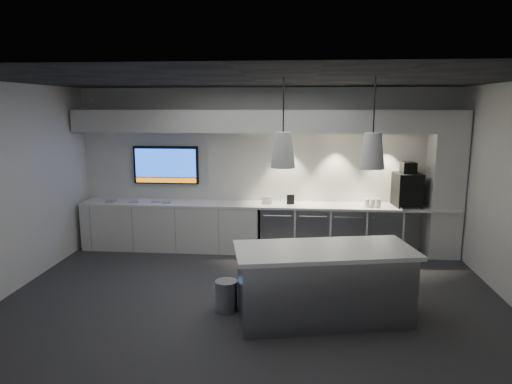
# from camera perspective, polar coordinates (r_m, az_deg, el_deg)

# --- Properties ---
(floor) EXTENTS (7.00, 7.00, 0.00)m
(floor) POSITION_cam_1_polar(r_m,az_deg,el_deg) (6.59, -0.35, -13.19)
(floor) COLOR #303032
(floor) RESTS_ON ground
(ceiling) EXTENTS (7.00, 7.00, 0.00)m
(ceiling) POSITION_cam_1_polar(r_m,az_deg,el_deg) (6.03, -0.38, 13.87)
(ceiling) COLOR black
(ceiling) RESTS_ON wall_back
(wall_back) EXTENTS (7.00, 0.00, 7.00)m
(wall_back) POSITION_cam_1_polar(r_m,az_deg,el_deg) (8.59, 1.20, 2.90)
(wall_back) COLOR silver
(wall_back) RESTS_ON floor
(wall_front) EXTENTS (7.00, 0.00, 7.00)m
(wall_front) POSITION_cam_1_polar(r_m,az_deg,el_deg) (3.73, -4.00, -7.59)
(wall_front) COLOR silver
(wall_front) RESTS_ON floor
(wall_left) EXTENTS (0.00, 7.00, 7.00)m
(wall_left) POSITION_cam_1_polar(r_m,az_deg,el_deg) (7.34, -28.72, 0.22)
(wall_left) COLOR silver
(wall_left) RESTS_ON floor
(back_counter) EXTENTS (6.80, 0.65, 0.04)m
(back_counter) POSITION_cam_1_polar(r_m,az_deg,el_deg) (8.38, 1.04, -1.60)
(back_counter) COLOR white
(back_counter) RESTS_ON left_base_cabinets
(left_base_cabinets) EXTENTS (3.30, 0.63, 0.86)m
(left_base_cabinets) POSITION_cam_1_polar(r_m,az_deg,el_deg) (8.78, -10.47, -4.23)
(left_base_cabinets) COLOR silver
(left_base_cabinets) RESTS_ON floor
(fridge_unit_a) EXTENTS (0.60, 0.61, 0.85)m
(fridge_unit_a) POSITION_cam_1_polar(r_m,az_deg,el_deg) (8.48, 2.72, -4.64)
(fridge_unit_a) COLOR gray
(fridge_unit_a) RESTS_ON floor
(fridge_unit_b) EXTENTS (0.60, 0.61, 0.85)m
(fridge_unit_b) POSITION_cam_1_polar(r_m,az_deg,el_deg) (8.48, 6.99, -4.71)
(fridge_unit_b) COLOR gray
(fridge_unit_b) RESTS_ON floor
(fridge_unit_c) EXTENTS (0.60, 0.61, 0.85)m
(fridge_unit_c) POSITION_cam_1_polar(r_m,az_deg,el_deg) (8.52, 11.24, -4.75)
(fridge_unit_c) COLOR gray
(fridge_unit_c) RESTS_ON floor
(fridge_unit_d) EXTENTS (0.60, 0.61, 0.85)m
(fridge_unit_d) POSITION_cam_1_polar(r_m,az_deg,el_deg) (8.62, 15.42, -4.77)
(fridge_unit_d) COLOR gray
(fridge_unit_d) RESTS_ON floor
(backsplash) EXTENTS (4.60, 0.03, 1.30)m
(backsplash) POSITION_cam_1_polar(r_m,az_deg,el_deg) (8.57, 9.24, 3.08)
(backsplash) COLOR silver
(backsplash) RESTS_ON wall_back
(soffit) EXTENTS (6.90, 0.60, 0.40)m
(soffit) POSITION_cam_1_polar(r_m,az_deg,el_deg) (8.22, 1.09, 8.84)
(soffit) COLOR silver
(soffit) RESTS_ON wall_back
(column) EXTENTS (0.55, 0.55, 2.60)m
(column) POSITION_cam_1_polar(r_m,az_deg,el_deg) (8.71, 22.55, 0.86)
(column) COLOR silver
(column) RESTS_ON floor
(wall_tv) EXTENTS (1.25, 0.07, 0.72)m
(wall_tv) POSITION_cam_1_polar(r_m,az_deg,el_deg) (8.86, -11.19, 3.33)
(wall_tv) COLOR black
(wall_tv) RESTS_ON wall_back
(island) EXTENTS (2.35, 1.37, 0.94)m
(island) POSITION_cam_1_polar(r_m,az_deg,el_deg) (5.90, 8.42, -11.26)
(island) COLOR gray
(island) RESTS_ON floor
(bin) EXTENTS (0.30, 0.30, 0.41)m
(bin) POSITION_cam_1_polar(r_m,az_deg,el_deg) (6.17, -3.73, -12.82)
(bin) COLOR gray
(bin) RESTS_ON floor
(coffee_machine) EXTENTS (0.48, 0.65, 0.79)m
(coffee_machine) POSITION_cam_1_polar(r_m,az_deg,el_deg) (8.55, 18.37, 0.45)
(coffee_machine) COLOR black
(coffee_machine) RESTS_ON back_counter
(sign_black) EXTENTS (0.14, 0.04, 0.18)m
(sign_black) POSITION_cam_1_polar(r_m,az_deg,el_deg) (8.32, 4.34, -0.95)
(sign_black) COLOR black
(sign_black) RESTS_ON back_counter
(sign_white) EXTENTS (0.18, 0.02, 0.14)m
(sign_white) POSITION_cam_1_polar(r_m,az_deg,el_deg) (8.31, 1.35, -1.07)
(sign_white) COLOR white
(sign_white) RESTS_ON back_counter
(cup_cluster) EXTENTS (0.28, 0.18, 0.15)m
(cup_cluster) POSITION_cam_1_polar(r_m,az_deg,el_deg) (8.35, 14.35, -1.32)
(cup_cluster) COLOR white
(cup_cluster) RESTS_ON back_counter
(tray_a) EXTENTS (0.17, 0.17, 0.02)m
(tray_a) POSITION_cam_1_polar(r_m,az_deg,el_deg) (8.98, -17.70, -1.08)
(tray_a) COLOR gray
(tray_a) RESTS_ON back_counter
(tray_b) EXTENTS (0.20, 0.20, 0.02)m
(tray_b) POSITION_cam_1_polar(r_m,az_deg,el_deg) (8.80, -15.01, -1.16)
(tray_b) COLOR gray
(tray_b) RESTS_ON back_counter
(tray_c) EXTENTS (0.20, 0.20, 0.02)m
(tray_c) POSITION_cam_1_polar(r_m,az_deg,el_deg) (8.73, -12.42, -1.14)
(tray_c) COLOR gray
(tray_c) RESTS_ON back_counter
(tray_d) EXTENTS (0.20, 0.20, 0.02)m
(tray_d) POSITION_cam_1_polar(r_m,az_deg,el_deg) (8.62, -11.09, -1.24)
(tray_d) COLOR gray
(tray_d) RESTS_ON back_counter
(pendant_left) EXTENTS (0.30, 0.30, 1.13)m
(pendant_left) POSITION_cam_1_polar(r_m,az_deg,el_deg) (5.49, 3.39, 5.30)
(pendant_left) COLOR silver
(pendant_left) RESTS_ON ceiling
(pendant_right) EXTENTS (0.30, 0.30, 1.13)m
(pendant_right) POSITION_cam_1_polar(r_m,az_deg,el_deg) (5.56, 14.34, 5.06)
(pendant_right) COLOR silver
(pendant_right) RESTS_ON ceiling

